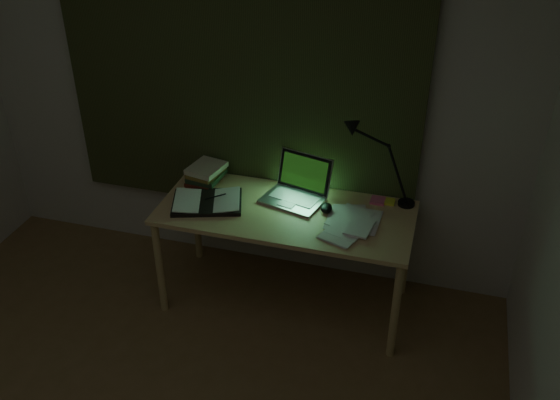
{
  "coord_description": "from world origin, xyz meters",
  "views": [
    {
      "loc": [
        1.2,
        -1.34,
        2.63
      ],
      "look_at": [
        0.39,
        1.48,
        0.82
      ],
      "focal_mm": 40.0,
      "sensor_mm": 36.0,
      "label": 1
    }
  ],
  "objects_px": {
    "desk": "(285,257)",
    "loose_papers": "(352,226)",
    "desk_lamp": "(411,165)",
    "open_textbook": "(207,201)",
    "laptop": "(293,184)",
    "book_stack": "(206,173)"
  },
  "relations": [
    {
      "from": "laptop",
      "to": "book_stack",
      "type": "distance_m",
      "value": 0.59
    },
    {
      "from": "desk",
      "to": "laptop",
      "type": "height_order",
      "value": "laptop"
    },
    {
      "from": "laptop",
      "to": "book_stack",
      "type": "relative_size",
      "value": 1.75
    },
    {
      "from": "desk",
      "to": "laptop",
      "type": "distance_m",
      "value": 0.47
    },
    {
      "from": "desk",
      "to": "loose_papers",
      "type": "xyz_separation_m",
      "value": [
        0.4,
        -0.06,
        0.35
      ]
    },
    {
      "from": "desk",
      "to": "book_stack",
      "type": "relative_size",
      "value": 6.66
    },
    {
      "from": "loose_papers",
      "to": "desk_lamp",
      "type": "bearing_deg",
      "value": 49.99
    },
    {
      "from": "open_textbook",
      "to": "loose_papers",
      "type": "xyz_separation_m",
      "value": [
        0.87,
        -0.0,
        -0.01
      ]
    },
    {
      "from": "desk",
      "to": "laptop",
      "type": "xyz_separation_m",
      "value": [
        0.01,
        0.11,
        0.46
      ]
    },
    {
      "from": "desk",
      "to": "loose_papers",
      "type": "bearing_deg",
      "value": -8.25
    },
    {
      "from": "desk",
      "to": "book_stack",
      "type": "distance_m",
      "value": 0.72
    },
    {
      "from": "desk_lamp",
      "to": "laptop",
      "type": "bearing_deg",
      "value": -156.4
    },
    {
      "from": "loose_papers",
      "to": "desk",
      "type": "bearing_deg",
      "value": 171.75
    },
    {
      "from": "open_textbook",
      "to": "loose_papers",
      "type": "distance_m",
      "value": 0.87
    },
    {
      "from": "laptop",
      "to": "open_textbook",
      "type": "bearing_deg",
      "value": -146.41
    },
    {
      "from": "laptop",
      "to": "open_textbook",
      "type": "distance_m",
      "value": 0.52
    },
    {
      "from": "desk",
      "to": "loose_papers",
      "type": "relative_size",
      "value": 4.61
    },
    {
      "from": "desk",
      "to": "desk_lamp",
      "type": "xyz_separation_m",
      "value": [
        0.67,
        0.26,
        0.6
      ]
    },
    {
      "from": "book_stack",
      "to": "desk_lamp",
      "type": "distance_m",
      "value": 1.25
    },
    {
      "from": "laptop",
      "to": "desk",
      "type": "bearing_deg",
      "value": -81.22
    },
    {
      "from": "laptop",
      "to": "loose_papers",
      "type": "xyz_separation_m",
      "value": [
        0.39,
        -0.17,
        -0.12
      ]
    },
    {
      "from": "desk_lamp",
      "to": "open_textbook",
      "type": "bearing_deg",
      "value": -153.8
    }
  ]
}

